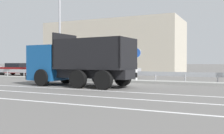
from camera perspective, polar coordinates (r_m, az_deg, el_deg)
The scene contains 13 objects.
ground_plane at distance 17.35m, azimuth 3.77°, elevation -3.80°, with size 320.00×320.00×0.00m, color #605E5B.
lane_strip_0 at distance 14.79m, azimuth -10.56°, elevation -4.66°, with size 53.37×0.16×0.01m, color silver.
lane_strip_1 at distance 13.13m, azimuth -16.05°, elevation -5.42°, with size 53.37×0.16×0.01m, color silver.
lane_strip_2 at distance 11.64m, azimuth -22.94°, elevation -6.30°, with size 53.37×0.16×0.01m, color silver.
median_island at distance 18.85m, azimuth 5.57°, elevation -3.13°, with size 29.35×1.10×0.18m, color gray.
median_guardrail at distance 19.72m, azimuth 6.50°, elevation -1.55°, with size 53.37×0.09×0.78m.
dump_truck at distance 16.77m, azimuth -9.43°, elevation 0.39°, with size 6.96×3.00×3.25m.
median_road_sign at distance 18.83m, azimuth 5.31°, elevation 0.55°, with size 0.71×0.16×2.49m.
street_lamp_1 at distance 22.26m, azimuth -11.57°, elevation 9.24°, with size 0.71×2.30×8.30m.
parked_car_1 at distance 30.30m, azimuth -19.90°, elevation -0.43°, with size 4.65×2.03×1.36m.
parked_car_2 at distance 26.82m, azimuth -10.81°, elevation -0.41°, with size 4.49×2.13×1.57m.
parked_car_3 at distance 24.06m, azimuth 0.93°, elevation -0.70°, with size 4.26×2.11×1.42m.
background_building_0 at distance 37.34m, azimuth 0.51°, elevation 4.26°, with size 18.79×8.16×7.05m, color beige.
Camera 1 is at (6.34, -16.08, 1.49)m, focal length 42.00 mm.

